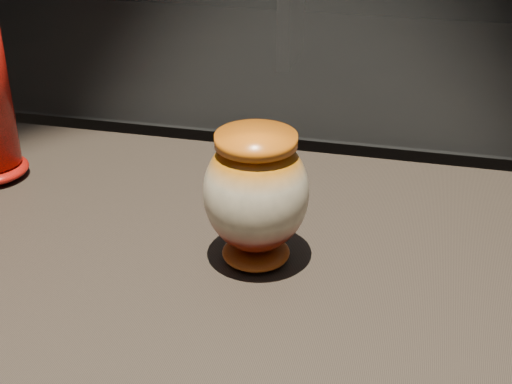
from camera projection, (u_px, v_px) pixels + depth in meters
The scene contains 1 object.
main_vase at pixel (256, 194), 0.85m from camera, with size 0.14×0.14×0.17m.
Camera 1 is at (0.17, -0.67, 1.39)m, focal length 50.00 mm.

